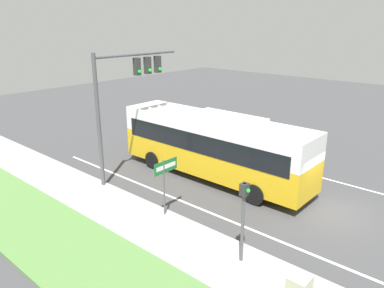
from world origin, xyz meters
TOP-DOWN VIEW (x-y plane):
  - ground_plane at (0.00, 0.00)m, footprint 80.00×80.00m
  - sidewalk at (-6.20, 0.00)m, footprint 2.80×80.00m
  - lane_divider_near at (-3.60, 0.00)m, footprint 0.14×30.00m
  - lane_divider_far at (3.60, 0.00)m, footprint 0.14×30.00m
  - bus at (-0.33, 6.24)m, footprint 2.76×11.24m
  - signal_gantry at (-3.22, 9.79)m, footprint 5.52×0.41m
  - pedestrian_signal at (-5.76, 0.68)m, footprint 0.28×0.34m
  - street_sign at (-5.11, 5.12)m, footprint 1.33×0.08m

SIDE VIEW (x-z plane):
  - ground_plane at x=0.00m, z-range 0.00..0.00m
  - lane_divider_near at x=-3.60m, z-range 0.00..0.01m
  - lane_divider_far at x=3.60m, z-range 0.00..0.01m
  - sidewalk at x=-6.20m, z-range 0.00..0.12m
  - street_sign at x=-5.11m, z-range 0.58..3.24m
  - bus at x=-0.33m, z-range 0.19..3.83m
  - pedestrian_signal at x=-5.76m, z-range 0.56..3.66m
  - signal_gantry at x=-3.22m, z-range 1.56..8.40m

